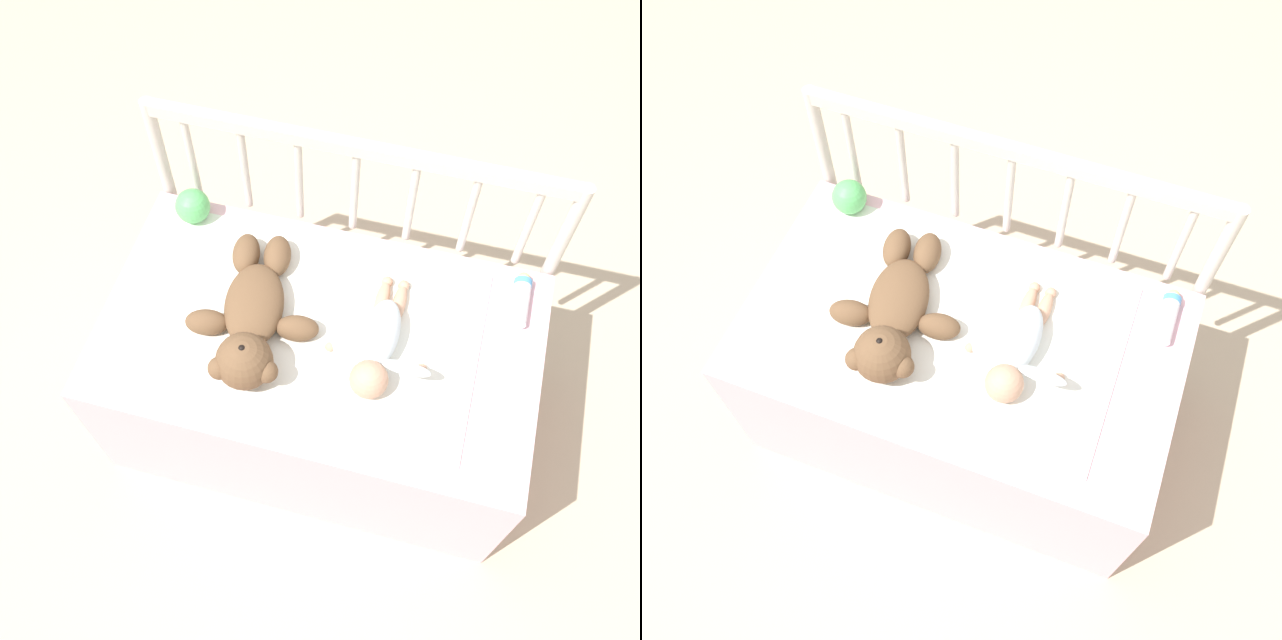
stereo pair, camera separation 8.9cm
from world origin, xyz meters
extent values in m
plane|color=#C6B293|center=(0.00, 0.00, 0.00)|extent=(12.00, 12.00, 0.00)
cube|color=#EDB7C6|center=(0.00, 0.00, 0.26)|extent=(1.15, 0.68, 0.52)
cylinder|color=beige|center=(-0.56, 0.36, 0.43)|extent=(0.04, 0.04, 0.85)
cylinder|color=beige|center=(0.56, 0.36, 0.43)|extent=(0.04, 0.04, 0.85)
cube|color=beige|center=(0.00, 0.36, 0.84)|extent=(1.11, 0.03, 0.04)
cylinder|color=beige|center=(-0.46, 0.36, 0.67)|extent=(0.02, 0.02, 0.29)
cylinder|color=beige|center=(-0.31, 0.36, 0.67)|extent=(0.02, 0.02, 0.29)
cylinder|color=beige|center=(-0.15, 0.36, 0.67)|extent=(0.02, 0.02, 0.29)
cylinder|color=beige|center=(0.00, 0.36, 0.67)|extent=(0.02, 0.02, 0.29)
cylinder|color=beige|center=(0.15, 0.36, 0.67)|extent=(0.02, 0.02, 0.29)
cylinder|color=beige|center=(0.31, 0.36, 0.67)|extent=(0.02, 0.02, 0.29)
cylinder|color=beige|center=(0.46, 0.36, 0.67)|extent=(0.02, 0.02, 0.29)
cube|color=white|center=(-0.03, 0.01, 0.53)|extent=(0.87, 0.57, 0.01)
ellipsoid|color=brown|center=(-0.18, 0.01, 0.57)|extent=(0.20, 0.27, 0.09)
sphere|color=brown|center=(-0.15, -0.16, 0.59)|extent=(0.14, 0.14, 0.14)
sphere|color=beige|center=(-0.15, -0.16, 0.63)|extent=(0.06, 0.06, 0.06)
sphere|color=black|center=(-0.15, -0.16, 0.66)|extent=(0.02, 0.02, 0.02)
sphere|color=brown|center=(-0.09, -0.18, 0.60)|extent=(0.06, 0.06, 0.06)
sphere|color=brown|center=(-0.20, -0.20, 0.60)|extent=(0.06, 0.06, 0.06)
ellipsoid|color=brown|center=(-0.05, -0.02, 0.56)|extent=(0.12, 0.09, 0.07)
ellipsoid|color=brown|center=(-0.28, -0.06, 0.56)|extent=(0.12, 0.09, 0.07)
ellipsoid|color=brown|center=(-0.17, 0.18, 0.56)|extent=(0.10, 0.14, 0.07)
ellipsoid|color=brown|center=(-0.25, 0.17, 0.56)|extent=(0.10, 0.14, 0.07)
ellipsoid|color=white|center=(0.16, 0.01, 0.57)|extent=(0.09, 0.20, 0.09)
sphere|color=tan|center=(0.16, -0.12, 0.57)|extent=(0.10, 0.10, 0.10)
ellipsoid|color=white|center=(0.24, -0.09, 0.61)|extent=(0.12, 0.03, 0.03)
ellipsoid|color=white|center=(0.08, -0.03, 0.54)|extent=(0.12, 0.03, 0.03)
sphere|color=tan|center=(0.28, -0.04, 0.54)|extent=(0.03, 0.03, 0.03)
sphere|color=tan|center=(0.04, -0.04, 0.54)|extent=(0.03, 0.03, 0.03)
ellipsoid|color=tan|center=(0.18, 0.13, 0.54)|extent=(0.04, 0.12, 0.04)
ellipsoid|color=tan|center=(0.14, 0.13, 0.54)|extent=(0.04, 0.12, 0.04)
sphere|color=tan|center=(0.18, 0.19, 0.54)|extent=(0.03, 0.03, 0.03)
sphere|color=tan|center=(0.14, 0.19, 0.54)|extent=(0.03, 0.03, 0.03)
cylinder|color=white|center=(0.49, 0.21, 0.55)|extent=(0.05, 0.13, 0.05)
cylinder|color=#4C99D8|center=(0.49, 0.27, 0.55)|extent=(0.05, 0.02, 0.05)
sphere|color=#EAC67F|center=(0.49, 0.29, 0.55)|extent=(0.03, 0.03, 0.03)
sphere|color=#59BF66|center=(-0.44, 0.28, 0.57)|extent=(0.10, 0.10, 0.10)
camera|label=1|loc=(0.23, -0.87, 2.14)|focal=40.00mm
camera|label=2|loc=(0.32, -0.84, 2.14)|focal=40.00mm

